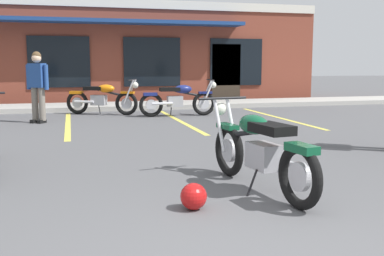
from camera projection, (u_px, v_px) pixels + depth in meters
ground_plane at (161, 161)px, 6.60m from camera, size 80.00×80.00×0.00m
sidewalk_kerb at (112, 106)px, 14.26m from camera, size 22.00×1.80×0.14m
brick_storefront_building at (101, 54)px, 18.07m from camera, size 15.67×6.25×3.57m
painted_stall_lines at (125, 123)px, 10.83m from camera, size 8.06×4.80×0.01m
motorcycle_foreground_classic at (259, 149)px, 5.01m from camera, size 0.74×2.10×0.98m
motorcycle_silver_naked at (179, 99)px, 12.10m from camera, size 2.11×0.66×0.98m
motorcycle_blue_standard at (102, 98)px, 12.46m from camera, size 1.94×1.22×0.98m
person_in_black_shirt at (37, 83)px, 10.66m from camera, size 0.55×0.43×1.68m
helmet_on_pavement at (194, 196)px, 4.37m from camera, size 0.26×0.26×0.26m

